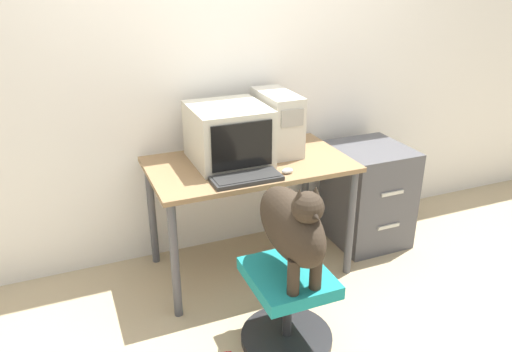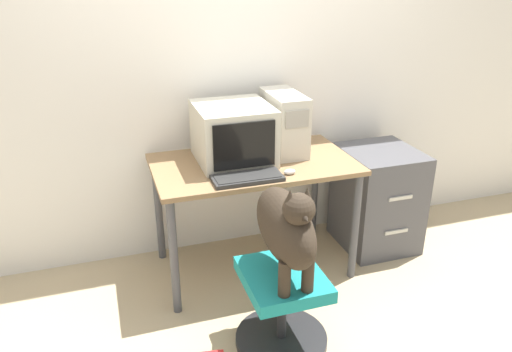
{
  "view_description": "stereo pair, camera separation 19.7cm",
  "coord_description": "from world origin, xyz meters",
  "px_view_note": "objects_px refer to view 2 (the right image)",
  "views": [
    {
      "loc": [
        -1.07,
        -2.33,
        1.92
      ],
      "look_at": [
        -0.1,
        0.02,
        0.83
      ],
      "focal_mm": 35.0,
      "sensor_mm": 36.0,
      "label": 1
    },
    {
      "loc": [
        -0.89,
        -2.4,
        1.92
      ],
      "look_at": [
        -0.1,
        0.02,
        0.83
      ],
      "focal_mm": 35.0,
      "sensor_mm": 36.0,
      "label": 2
    }
  ],
  "objects_px": {
    "office_chair": "(282,306)",
    "dog": "(286,227)",
    "filing_cabinet": "(377,198)",
    "pc_tower": "(284,123)",
    "keyboard": "(247,178)",
    "crt_monitor": "(233,133)"
  },
  "relations": [
    {
      "from": "dog",
      "to": "office_chair",
      "type": "bearing_deg",
      "value": 90.0
    },
    {
      "from": "pc_tower",
      "to": "filing_cabinet",
      "type": "bearing_deg",
      "value": -8.5
    },
    {
      "from": "pc_tower",
      "to": "dog",
      "type": "xyz_separation_m",
      "value": [
        -0.33,
        -0.91,
        -0.23
      ]
    },
    {
      "from": "office_chair",
      "to": "dog",
      "type": "relative_size",
      "value": 0.85
    },
    {
      "from": "dog",
      "to": "filing_cabinet",
      "type": "bearing_deg",
      "value": 38.36
    },
    {
      "from": "pc_tower",
      "to": "office_chair",
      "type": "relative_size",
      "value": 0.88
    },
    {
      "from": "pc_tower",
      "to": "office_chair",
      "type": "xyz_separation_m",
      "value": [
        -0.33,
        -0.88,
        -0.72
      ]
    },
    {
      "from": "dog",
      "to": "keyboard",
      "type": "bearing_deg",
      "value": 93.91
    },
    {
      "from": "keyboard",
      "to": "filing_cabinet",
      "type": "xyz_separation_m",
      "value": [
        1.06,
        0.28,
        -0.42
      ]
    },
    {
      "from": "dog",
      "to": "filing_cabinet",
      "type": "distance_m",
      "value": 1.36
    },
    {
      "from": "pc_tower",
      "to": "filing_cabinet",
      "type": "height_order",
      "value": "pc_tower"
    },
    {
      "from": "keyboard",
      "to": "dog",
      "type": "relative_size",
      "value": 0.69
    },
    {
      "from": "office_chair",
      "to": "filing_cabinet",
      "type": "distance_m",
      "value": 1.29
    },
    {
      "from": "crt_monitor",
      "to": "pc_tower",
      "type": "bearing_deg",
      "value": 9.33
    },
    {
      "from": "office_chair",
      "to": "filing_cabinet",
      "type": "height_order",
      "value": "filing_cabinet"
    },
    {
      "from": "office_chair",
      "to": "dog",
      "type": "xyz_separation_m",
      "value": [
        0.0,
        -0.03,
        0.5
      ]
    },
    {
      "from": "pc_tower",
      "to": "keyboard",
      "type": "xyz_separation_m",
      "value": [
        -0.37,
        -0.39,
        -0.18
      ]
    },
    {
      "from": "pc_tower",
      "to": "keyboard",
      "type": "height_order",
      "value": "pc_tower"
    },
    {
      "from": "pc_tower",
      "to": "dog",
      "type": "distance_m",
      "value": 1.0
    },
    {
      "from": "keyboard",
      "to": "office_chair",
      "type": "xyz_separation_m",
      "value": [
        0.04,
        -0.5,
        -0.54
      ]
    },
    {
      "from": "office_chair",
      "to": "dog",
      "type": "distance_m",
      "value": 0.5
    },
    {
      "from": "crt_monitor",
      "to": "office_chair",
      "type": "height_order",
      "value": "crt_monitor"
    }
  ]
}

